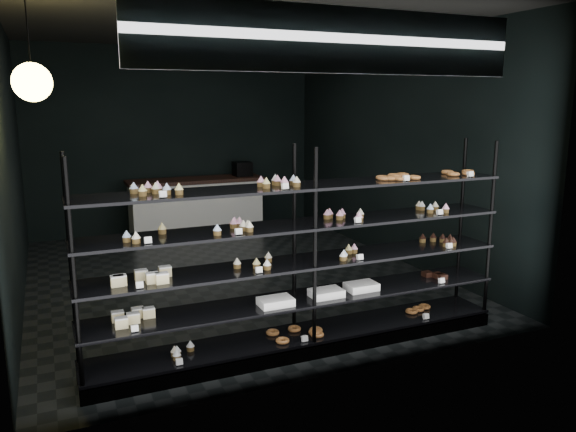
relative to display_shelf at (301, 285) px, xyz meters
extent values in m
cube|color=black|center=(0.09, 2.45, -0.62)|extent=(5.00, 6.00, 0.01)
cube|color=black|center=(0.09, 2.45, 2.57)|extent=(5.00, 6.00, 0.01)
cube|color=black|center=(0.09, 5.45, 0.97)|extent=(5.00, 0.01, 3.20)
cube|color=black|center=(0.09, -0.55, 0.97)|extent=(5.00, 0.01, 3.20)
cube|color=black|center=(-2.41, 2.45, 0.97)|extent=(0.01, 6.00, 3.20)
cube|color=black|center=(2.59, 2.45, 0.97)|extent=(0.01, 6.00, 3.20)
cube|color=black|center=(0.03, 0.00, -0.57)|extent=(4.00, 0.50, 0.12)
cylinder|color=black|center=(-1.94, -0.22, 0.36)|extent=(0.04, 0.04, 1.85)
cylinder|color=black|center=(-1.94, 0.22, 0.36)|extent=(0.04, 0.04, 1.85)
cylinder|color=black|center=(0.03, -0.22, 0.36)|extent=(0.04, 0.04, 1.85)
cylinder|color=black|center=(0.03, 0.22, 0.36)|extent=(0.04, 0.04, 1.85)
cylinder|color=black|center=(2.00, -0.22, 0.36)|extent=(0.04, 0.04, 1.85)
cylinder|color=black|center=(2.00, 0.22, 0.36)|extent=(0.04, 0.04, 1.85)
cube|color=black|center=(0.03, 0.00, -0.48)|extent=(4.00, 0.50, 0.03)
cube|color=black|center=(0.03, 0.00, -0.13)|extent=(4.00, 0.50, 0.02)
cube|color=black|center=(0.03, 0.00, 0.22)|extent=(4.00, 0.50, 0.02)
cube|color=black|center=(0.03, 0.00, 0.57)|extent=(4.00, 0.50, 0.02)
cube|color=black|center=(0.03, 0.00, 0.92)|extent=(4.00, 0.50, 0.02)
cube|color=white|center=(-1.28, -0.18, 0.96)|extent=(0.06, 0.04, 0.06)
cube|color=white|center=(-0.25, -0.18, 0.96)|extent=(0.06, 0.04, 0.06)
cube|color=white|center=(0.96, -0.18, 0.96)|extent=(0.05, 0.04, 0.06)
cube|color=white|center=(1.72, -0.18, 0.96)|extent=(0.06, 0.04, 0.06)
cube|color=white|center=(-1.38, -0.18, 0.61)|extent=(0.06, 0.04, 0.06)
cube|color=white|center=(-0.64, -0.18, 0.61)|extent=(0.05, 0.04, 0.06)
cube|color=white|center=(0.46, -0.18, 0.61)|extent=(0.06, 0.04, 0.06)
cube|color=white|center=(1.42, -0.18, 0.61)|extent=(0.06, 0.04, 0.06)
cube|color=white|center=(-1.43, -0.18, 0.26)|extent=(0.06, 0.04, 0.06)
cube|color=white|center=(-0.46, -0.18, 0.26)|extent=(0.05, 0.04, 0.06)
cube|color=white|center=(0.53, -0.18, 0.26)|extent=(0.06, 0.04, 0.06)
cube|color=white|center=(1.56, -0.18, 0.26)|extent=(0.06, 0.04, 0.06)
cube|color=white|center=(-1.50, -0.18, -0.09)|extent=(0.06, 0.04, 0.06)
cube|color=white|center=(1.44, -0.18, -0.09)|extent=(0.06, 0.04, 0.06)
cube|color=white|center=(-1.15, -0.18, -0.44)|extent=(0.06, 0.04, 0.06)
cube|color=white|center=(-0.05, -0.18, -0.44)|extent=(0.05, 0.04, 0.06)
cube|color=white|center=(1.24, -0.18, -0.44)|extent=(0.06, 0.04, 0.06)
cube|color=#0B143A|center=(0.09, -0.47, 2.12)|extent=(3.20, 0.04, 0.45)
cube|color=white|center=(0.09, -0.49, 2.12)|extent=(3.30, 0.02, 0.50)
cylinder|color=black|center=(-2.11, 1.04, 2.27)|extent=(0.01, 0.01, 0.56)
sphere|color=#F4CC55|center=(-2.11, 1.04, 1.82)|extent=(0.34, 0.34, 0.34)
cube|color=silver|center=(0.29, 4.95, -0.17)|extent=(2.23, 0.60, 0.92)
cube|color=black|center=(0.29, 4.95, 0.32)|extent=(2.32, 0.65, 0.06)
cube|color=black|center=(1.14, 4.95, 0.48)|extent=(0.30, 0.30, 0.25)
camera|label=1|loc=(-2.08, -4.45, 1.66)|focal=35.00mm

